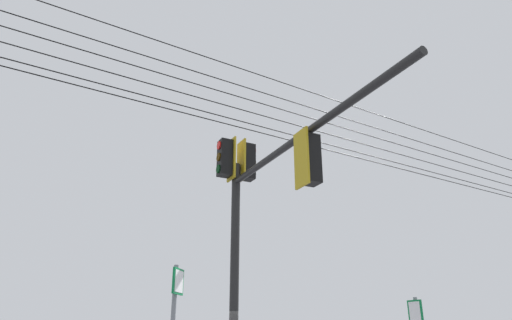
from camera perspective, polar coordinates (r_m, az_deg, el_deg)
signal_mast_assembly at (r=9.82m, az=-0.12°, el=-5.41°), size 1.67×6.07×6.48m
overhead_wire_span at (r=11.25m, az=-8.41°, el=9.05°), size 28.99×9.29×2.38m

